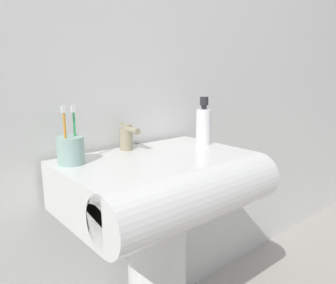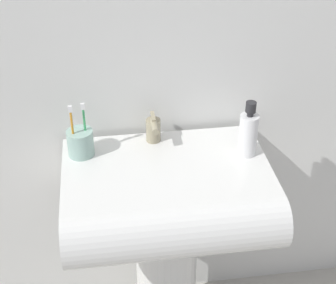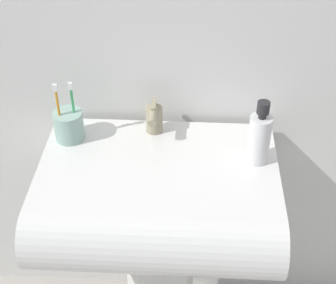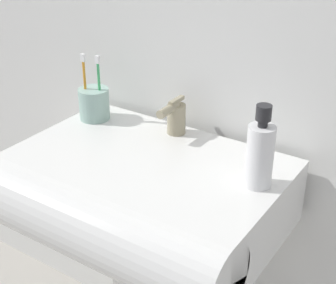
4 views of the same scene
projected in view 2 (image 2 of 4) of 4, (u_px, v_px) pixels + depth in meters
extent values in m
cube|color=silver|center=(155.00, 9.00, 1.53)|extent=(5.00, 0.05, 2.40)
cylinder|color=white|center=(166.00, 274.00, 1.83)|extent=(0.21, 0.21, 0.63)
cube|color=white|center=(166.00, 187.00, 1.61)|extent=(0.63, 0.39, 0.16)
cylinder|color=white|center=(176.00, 229.00, 1.45)|extent=(0.63, 0.16, 0.16)
cylinder|color=tan|center=(153.00, 130.00, 1.66)|extent=(0.05, 0.05, 0.08)
cylinder|color=tan|center=(154.00, 126.00, 1.61)|extent=(0.02, 0.07, 0.02)
cube|color=tan|center=(153.00, 117.00, 1.63)|extent=(0.01, 0.06, 0.01)
cylinder|color=#99BFB2|center=(80.00, 143.00, 1.59)|extent=(0.08, 0.08, 0.08)
cylinder|color=orange|center=(73.00, 133.00, 1.55)|extent=(0.01, 0.01, 0.15)
cube|color=white|center=(70.00, 109.00, 1.51)|extent=(0.01, 0.01, 0.02)
cylinder|color=#3FB266|center=(85.00, 129.00, 1.57)|extent=(0.01, 0.01, 0.14)
cube|color=white|center=(83.00, 106.00, 1.53)|extent=(0.01, 0.01, 0.02)
cylinder|color=white|center=(248.00, 135.00, 1.58)|extent=(0.06, 0.06, 0.14)
cylinder|color=#262628|center=(250.00, 114.00, 1.54)|extent=(0.02, 0.02, 0.01)
cylinder|color=#262628|center=(251.00, 107.00, 1.52)|extent=(0.03, 0.03, 0.03)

